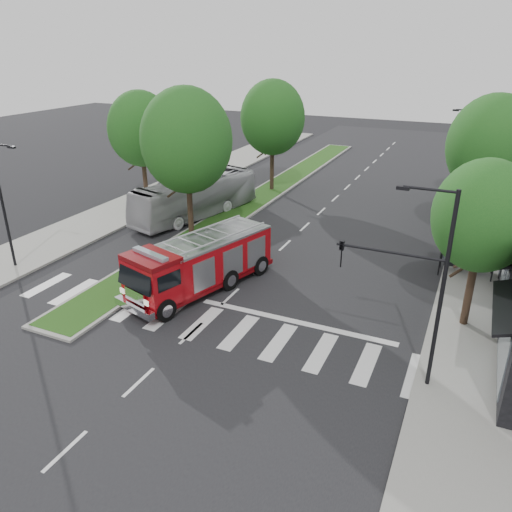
% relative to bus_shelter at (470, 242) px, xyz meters
% --- Properties ---
extents(ground, '(140.00, 140.00, 0.00)m').
position_rel_bus_shelter_xyz_m(ground, '(-11.20, -8.15, -2.04)').
color(ground, black).
rests_on(ground, ground).
extents(sidewalk_right, '(5.00, 80.00, 0.15)m').
position_rel_bus_shelter_xyz_m(sidewalk_right, '(1.30, 1.85, -1.96)').
color(sidewalk_right, gray).
rests_on(sidewalk_right, ground).
extents(sidewalk_left, '(5.00, 80.00, 0.15)m').
position_rel_bus_shelter_xyz_m(sidewalk_left, '(-25.70, 1.85, -1.96)').
color(sidewalk_left, gray).
rests_on(sidewalk_left, ground).
extents(median, '(3.00, 50.00, 0.15)m').
position_rel_bus_shelter_xyz_m(median, '(-17.20, 9.85, -1.96)').
color(median, gray).
rests_on(median, ground).
extents(bus_shelter, '(3.20, 1.60, 2.61)m').
position_rel_bus_shelter_xyz_m(bus_shelter, '(0.00, 0.00, 0.00)').
color(bus_shelter, black).
rests_on(bus_shelter, ground).
extents(tree_right_near, '(4.40, 4.40, 8.05)m').
position_rel_bus_shelter_xyz_m(tree_right_near, '(0.30, -6.15, 3.47)').
color(tree_right_near, black).
rests_on(tree_right_near, ground).
extents(tree_right_mid, '(5.60, 5.60, 9.72)m').
position_rel_bus_shelter_xyz_m(tree_right_mid, '(0.30, 5.85, 4.45)').
color(tree_right_mid, black).
rests_on(tree_right_mid, ground).
extents(tree_right_far, '(5.00, 5.00, 8.73)m').
position_rel_bus_shelter_xyz_m(tree_right_far, '(0.30, 15.85, 3.80)').
color(tree_right_far, black).
rests_on(tree_right_far, ground).
extents(tree_median_near, '(5.80, 5.80, 10.16)m').
position_rel_bus_shelter_xyz_m(tree_median_near, '(-17.20, -2.15, 4.77)').
color(tree_median_near, black).
rests_on(tree_median_near, ground).
extents(tree_median_far, '(5.60, 5.60, 9.72)m').
position_rel_bus_shelter_xyz_m(tree_median_far, '(-17.20, 11.85, 4.45)').
color(tree_median_far, black).
rests_on(tree_median_far, ground).
extents(tree_left_mid, '(5.20, 5.20, 9.16)m').
position_rel_bus_shelter_xyz_m(tree_left_mid, '(-25.20, 3.85, 4.12)').
color(tree_left_mid, black).
rests_on(tree_left_mid, ground).
extents(streetlight_right_near, '(4.08, 0.22, 8.00)m').
position_rel_bus_shelter_xyz_m(streetlight_right_near, '(-1.59, -11.65, 2.63)').
color(streetlight_right_near, black).
rests_on(streetlight_right_near, ground).
extents(streetlight_left_near, '(1.90, 0.20, 7.50)m').
position_rel_bus_shelter_xyz_m(streetlight_left_near, '(-24.56, -10.15, 2.16)').
color(streetlight_left_near, black).
rests_on(streetlight_left_near, ground).
extents(streetlight_right_far, '(2.11, 0.20, 8.00)m').
position_rel_bus_shelter_xyz_m(streetlight_right_far, '(-0.85, 11.85, 2.44)').
color(streetlight_right_far, black).
rests_on(streetlight_right_far, ground).
extents(fire_engine, '(5.25, 9.54, 3.17)m').
position_rel_bus_shelter_xyz_m(fire_engine, '(-13.08, -7.91, -0.52)').
color(fire_engine, '#630509').
rests_on(fire_engine, ground).
extents(city_bus, '(5.55, 11.61, 3.15)m').
position_rel_bus_shelter_xyz_m(city_bus, '(-19.70, 2.68, -0.46)').
color(city_bus, '#B1B1B5').
rests_on(city_bus, ground).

